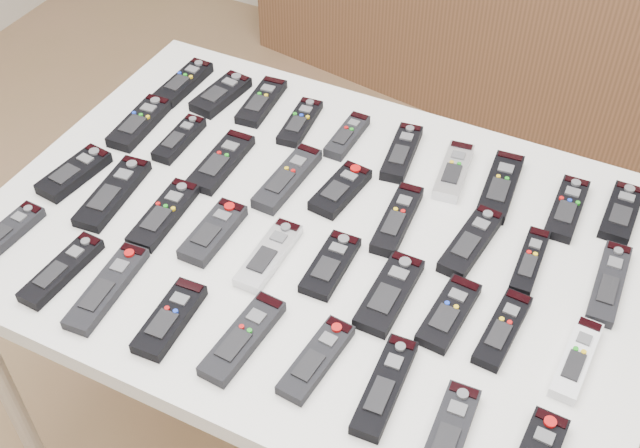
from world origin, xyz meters
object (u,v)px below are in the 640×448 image
at_px(remote_33, 243,338).
at_px(remote_12, 221,162).
at_px(remote_13, 288,178).
at_px(remote_5, 402,153).
at_px(remote_11, 179,139).
at_px(remote_24, 330,265).
at_px(remote_27, 503,329).
at_px(remote_25, 389,293).
at_px(remote_26, 449,313).
at_px(table, 320,253).
at_px(remote_29, 8,232).
at_px(remote_14, 340,190).
at_px(remote_7, 500,186).
at_px(remote_16, 471,242).
at_px(remote_6, 454,171).
at_px(remote_17, 530,262).
at_px(remote_10, 140,123).
at_px(remote_28, 576,359).
at_px(remote_20, 113,193).
at_px(remote_18, 609,283).
at_px(remote_3, 300,122).
at_px(remote_15, 397,219).
at_px(remote_22, 213,232).
at_px(remote_2, 262,102).
at_px(remote_32, 170,319).
at_px(remote_30, 62,270).
at_px(remote_8, 567,208).
at_px(remote_36, 449,433).
at_px(remote_21, 164,214).
at_px(remote_1, 221,94).
at_px(remote_35, 385,386).
at_px(remote_19, 74,173).
at_px(remote_9, 621,212).
at_px(remote_34, 316,359).
at_px(remote_0, 184,82).
at_px(remote_31, 107,288).
at_px(remote_23, 269,255).

bearing_deg(remote_33, remote_12, 129.81).
bearing_deg(remote_13, remote_5, 47.88).
distance_m(remote_11, remote_33, 0.55).
xyz_separation_m(remote_24, remote_27, (0.32, -0.00, 0.00)).
distance_m(remote_25, remote_26, 0.11).
distance_m(table, remote_29, 0.59).
relative_size(remote_14, remote_25, 0.83).
bearing_deg(remote_7, remote_25, -109.10).
bearing_deg(remote_14, remote_11, -172.55).
bearing_deg(table, remote_16, 18.57).
xyz_separation_m(remote_6, remote_12, (-0.44, -0.18, -0.00)).
relative_size(remote_14, remote_17, 0.93).
xyz_separation_m(remote_10, remote_27, (0.87, -0.19, -0.00)).
xyz_separation_m(remote_27, remote_28, (0.12, -0.01, 0.00)).
relative_size(remote_16, remote_20, 0.90).
bearing_deg(remote_24, remote_29, -162.89).
bearing_deg(remote_18, remote_3, 164.77).
distance_m(remote_15, remote_24, 0.17).
height_order(remote_6, remote_11, remote_6).
bearing_deg(remote_11, remote_22, -45.54).
bearing_deg(remote_2, remote_32, -79.88).
bearing_deg(remote_17, remote_30, -154.54).
height_order(remote_22, remote_27, remote_22).
height_order(table, remote_5, remote_5).
bearing_deg(remote_27, remote_10, 171.06).
bearing_deg(remote_8, remote_12, -166.48).
relative_size(remote_22, remote_28, 0.96).
xyz_separation_m(remote_2, remote_36, (0.66, -0.60, 0.00)).
bearing_deg(remote_27, remote_16, 127.22).
height_order(remote_30, remote_32, remote_32).
height_order(remote_14, remote_36, same).
xyz_separation_m(remote_8, remote_21, (-0.68, -0.36, 0.00)).
relative_size(remote_1, remote_22, 0.97).
relative_size(remote_15, remote_35, 0.98).
relative_size(remote_7, remote_19, 1.22).
bearing_deg(remote_9, remote_3, -177.88).
xyz_separation_m(remote_21, remote_34, (0.41, -0.17, 0.00)).
height_order(remote_3, remote_33, remote_33).
xyz_separation_m(remote_18, remote_21, (-0.80, -0.20, 0.00)).
distance_m(remote_2, remote_30, 0.60).
xyz_separation_m(remote_14, remote_28, (0.51, -0.20, -0.00)).
distance_m(remote_8, remote_14, 0.44).
bearing_deg(remote_35, remote_22, 154.57).
bearing_deg(remote_18, remote_0, 168.22).
bearing_deg(remote_7, remote_0, 173.41).
relative_size(remote_20, remote_27, 1.21).
xyz_separation_m(remote_2, remote_28, (0.80, -0.38, 0.00)).
xyz_separation_m(remote_31, remote_32, (0.14, -0.01, 0.00)).
relative_size(remote_0, remote_9, 1.07).
distance_m(remote_23, remote_25, 0.23).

